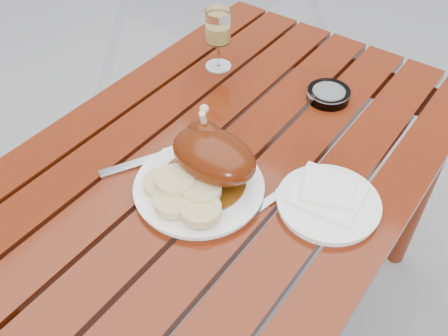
# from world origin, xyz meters

# --- Properties ---
(ground) EXTENTS (60.00, 60.00, 0.00)m
(ground) POSITION_xyz_m (0.00, 0.00, 0.00)
(ground) COLOR slate
(ground) RESTS_ON ground
(table) EXTENTS (0.80, 1.20, 0.75)m
(table) POSITION_xyz_m (0.00, 0.00, 0.38)
(table) COLOR maroon
(table) RESTS_ON ground
(dinner_plate) EXTENTS (0.30, 0.30, 0.02)m
(dinner_plate) POSITION_xyz_m (0.02, -0.14, 0.76)
(dinner_plate) COLOR white
(dinner_plate) RESTS_ON table
(roast_duck) EXTENTS (0.19, 0.18, 0.14)m
(roast_duck) POSITION_xyz_m (0.02, -0.09, 0.82)
(roast_duck) COLOR #582D0A
(roast_duck) RESTS_ON dinner_plate
(bread_dumplings) EXTENTS (0.19, 0.13, 0.03)m
(bread_dumplings) POSITION_xyz_m (0.02, -0.19, 0.78)
(bread_dumplings) COLOR #D5BF82
(bread_dumplings) RESTS_ON dinner_plate
(wine_glass) EXTENTS (0.09, 0.09, 0.16)m
(wine_glass) POSITION_xyz_m (-0.22, 0.25, 0.83)
(wine_glass) COLOR #DDC264
(wine_glass) RESTS_ON table
(side_plate) EXTENTS (0.27, 0.27, 0.02)m
(side_plate) POSITION_xyz_m (0.25, -0.02, 0.76)
(side_plate) COLOR white
(side_plate) RESTS_ON table
(napkin) EXTENTS (0.15, 0.14, 0.01)m
(napkin) POSITION_xyz_m (0.24, -0.01, 0.77)
(napkin) COLOR white
(napkin) RESTS_ON side_plate
(ashtray) EXTENTS (0.11, 0.11, 0.03)m
(ashtray) POSITION_xyz_m (0.09, 0.30, 0.76)
(ashtray) COLOR #B2B7BC
(ashtray) RESTS_ON table
(fork) EXTENTS (0.11, 0.17, 0.01)m
(fork) POSITION_xyz_m (-0.14, -0.15, 0.75)
(fork) COLOR gray
(fork) RESTS_ON table
(knife) EXTENTS (0.06, 0.20, 0.01)m
(knife) POSITION_xyz_m (0.15, -0.09, 0.75)
(knife) COLOR gray
(knife) RESTS_ON table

